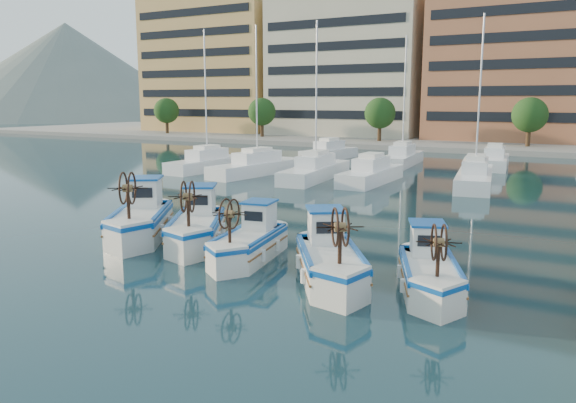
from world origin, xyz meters
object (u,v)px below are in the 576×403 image
object	(u,v)px
fishing_boat_b	(197,225)
fishing_boat_c	(250,240)
fishing_boat_a	(141,218)
fishing_boat_e	(429,269)
fishing_boat_d	(330,258)

from	to	relation	value
fishing_boat_b	fishing_boat_c	size ratio (longest dim) A/B	1.13
fishing_boat_a	fishing_boat_e	bearing A→B (deg)	-35.71
fishing_boat_a	fishing_boat_e	xyz separation A→B (m)	(12.75, -0.88, -0.17)
fishing_boat_b	fishing_boat_c	distance (m)	3.22
fishing_boat_a	fishing_boat_d	size ratio (longest dim) A/B	1.11
fishing_boat_e	fishing_boat_b	bearing A→B (deg)	151.55
fishing_boat_d	fishing_boat_e	distance (m)	3.19
fishing_boat_a	fishing_boat_c	distance (m)	5.95
fishing_boat_c	fishing_boat_d	xyz separation A→B (m)	(3.69, -0.90, 0.07)
fishing_boat_c	fishing_boat_d	bearing A→B (deg)	-23.88
fishing_boat_a	fishing_boat_c	bearing A→B (deg)	-36.87
fishing_boat_c	fishing_boat_e	size ratio (longest dim) A/B	1.02
fishing_boat_a	fishing_boat_d	distance (m)	9.72
fishing_boat_a	fishing_boat_b	world-z (taller)	fishing_boat_a
fishing_boat_b	fishing_boat_c	bearing A→B (deg)	-44.19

